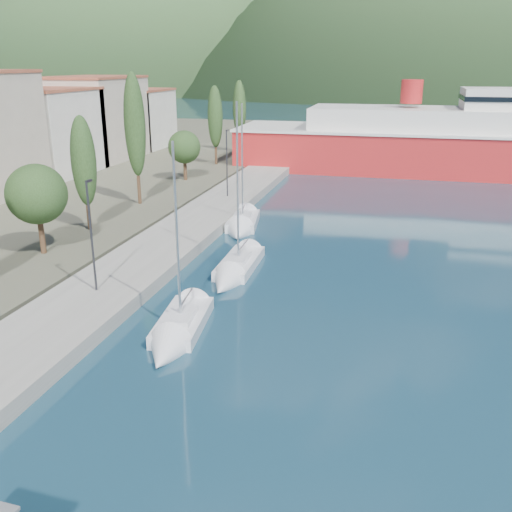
# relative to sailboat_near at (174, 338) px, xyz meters

# --- Properties ---
(ground) EXTENTS (1400.00, 1400.00, 0.00)m
(ground) POSITION_rel_sailboat_near_xyz_m (3.12, 109.48, -0.28)
(ground) COLOR #193B4E
(quay) EXTENTS (5.00, 88.00, 0.80)m
(quay) POSITION_rel_sailboat_near_xyz_m (-5.88, 15.48, 0.12)
(quay) COLOR gray
(quay) RESTS_ON ground
(town_buildings) EXTENTS (9.20, 69.20, 11.30)m
(town_buildings) POSITION_rel_sailboat_near_xyz_m (-28.88, 26.39, 5.29)
(town_buildings) COLOR beige
(town_buildings) RESTS_ON land_strip
(tree_row) EXTENTS (3.86, 64.20, 11.22)m
(tree_row) POSITION_rel_sailboat_near_xyz_m (-12.68, 20.54, 5.44)
(tree_row) COLOR #47301E
(tree_row) RESTS_ON land_strip
(lamp_posts) EXTENTS (0.15, 46.95, 6.06)m
(lamp_posts) POSITION_rel_sailboat_near_xyz_m (-5.88, 3.80, 3.80)
(lamp_posts) COLOR #2D2D33
(lamp_posts) RESTS_ON quay
(sailboat_near) EXTENTS (2.94, 7.26, 10.14)m
(sailboat_near) POSITION_rel_sailboat_near_xyz_m (0.00, 0.00, 0.00)
(sailboat_near) COLOR silver
(sailboat_near) RESTS_ON ground
(sailboat_mid) EXTENTS (2.29, 7.90, 11.29)m
(sailboat_mid) POSITION_rel_sailboat_near_xyz_m (0.15, 8.96, 0.00)
(sailboat_mid) COLOR silver
(sailboat_mid) RESTS_ON ground
(sailboat_far) EXTENTS (3.46, 7.48, 10.59)m
(sailboat_far) POSITION_rel_sailboat_near_xyz_m (-2.21, 18.98, 0.02)
(sailboat_far) COLOR silver
(sailboat_far) RESTS_ON ground
(ferry) EXTENTS (57.07, 13.06, 11.29)m
(ferry) POSITION_rel_sailboat_near_xyz_m (18.00, 49.92, 3.16)
(ferry) COLOR red
(ferry) RESTS_ON ground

